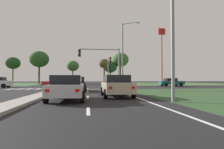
{
  "coord_description": "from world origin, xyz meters",
  "views": [
    {
      "loc": [
        3.46,
        -1.83,
        1.24
      ],
      "look_at": [
        7.11,
        26.74,
        1.99
      ],
      "focal_mm": 31.08,
      "sensor_mm": 36.0,
      "label": 1
    }
  ],
  "objects": [
    {
      "name": "lane_dash_third",
      "position": [
        3.5,
        17.91,
        0.01
      ],
      "size": [
        0.14,
        2.0,
        0.01
      ],
      "primitive_type": "cube",
      "color": "silver",
      "rests_on": "ground"
    },
    {
      "name": "crosswalk_bar_sixth",
      "position": [
        -0.65,
        24.8,
        0.01
      ],
      "size": [
        0.7,
        2.8,
        0.01
      ],
      "primitive_type": "cube",
      "color": "silver",
      "rests_on": "ground"
    },
    {
      "name": "crosswalk_bar_seventh",
      "position": [
        0.5,
        24.8,
        0.01
      ],
      "size": [
        0.7,
        2.8,
        0.01
      ],
      "primitive_type": "cube",
      "color": "silver",
      "rests_on": "ground"
    },
    {
      "name": "fastfood_pole_sign",
      "position": [
        22.47,
        45.75,
        10.28
      ],
      "size": [
        1.8,
        0.4,
        14.43
      ],
      "color": "red",
      "rests_on": "ground"
    },
    {
      "name": "treeline_near",
      "position": [
        -18.71,
        59.57,
        6.16
      ],
      "size": [
        4.2,
        4.2,
        7.97
      ],
      "color": "#423323",
      "rests_on": "ground"
    },
    {
      "name": "car_silver_third",
      "position": [
        2.26,
        9.97,
        0.76
      ],
      "size": [
        2.1,
        4.4,
        1.48
      ],
      "color": "#B7B7BC",
      "rests_on": "ground"
    },
    {
      "name": "lane_dash_near",
      "position": [
        3.5,
        5.91,
        0.01
      ],
      "size": [
        0.14,
        2.0,
        0.01
      ],
      "primitive_type": "cube",
      "color": "silver",
      "rests_on": "ground"
    },
    {
      "name": "median_island_far",
      "position": [
        0.0,
        55.0,
        0.07
      ],
      "size": [
        1.2,
        36.0,
        0.14
      ],
      "primitive_type": "cube",
      "color": "gray",
      "rests_on": "ground"
    },
    {
      "name": "ground_plane",
      "position": [
        0.0,
        30.0,
        0.0
      ],
      "size": [
        200.0,
        200.0,
        0.0
      ],
      "primitive_type": "plane",
      "color": "black"
    },
    {
      "name": "crosswalk_bar_third",
      "position": [
        -4.1,
        24.8,
        0.01
      ],
      "size": [
        0.7,
        2.8,
        0.01
      ],
      "primitive_type": "cube",
      "color": "silver",
      "rests_on": "ground"
    },
    {
      "name": "crosswalk_bar_second",
      "position": [
        -5.25,
        24.8,
        0.01
      ],
      "size": [
        0.7,
        2.8,
        0.01
      ],
      "primitive_type": "cube",
      "color": "silver",
      "rests_on": "ground"
    },
    {
      "name": "crosswalk_bar_near",
      "position": [
        -6.4,
        24.8,
        0.01
      ],
      "size": [
        0.7,
        2.8,
        0.01
      ],
      "primitive_type": "cube",
      "color": "silver",
      "rests_on": "ground"
    },
    {
      "name": "treeline_third",
      "position": [
        -0.83,
        56.79,
        5.28
      ],
      "size": [
        3.66,
        3.66,
        6.86
      ],
      "color": "#423323",
      "rests_on": "ground"
    },
    {
      "name": "treeline_fourth",
      "position": [
        8.68,
        58.19,
        6.15
      ],
      "size": [
        3.41,
        3.41,
        7.69
      ],
      "color": "#423323",
      "rests_on": "ground"
    },
    {
      "name": "car_black_second",
      "position": [
        2.33,
        18.93,
        0.77
      ],
      "size": [
        2.07,
        4.17,
        1.51
      ],
      "color": "black",
      "rests_on": "ground"
    },
    {
      "name": "street_lamp_second",
      "position": [
        8.42,
        24.03,
        5.03
      ],
      "size": [
        2.18,
        1.6,
        8.93
      ],
      "color": "gray",
      "rests_on": "ground"
    },
    {
      "name": "traffic_signal_far_right",
      "position": [
        7.6,
        35.13,
        3.82
      ],
      "size": [
        0.32,
        4.13,
        5.6
      ],
      "color": "gray",
      "rests_on": "ground"
    },
    {
      "name": "crosswalk_bar_fourth",
      "position": [
        -2.95,
        24.8,
        0.01
      ],
      "size": [
        0.7,
        2.8,
        0.01
      ],
      "primitive_type": "cube",
      "color": "silver",
      "rests_on": "ground"
    },
    {
      "name": "lane_dash_second",
      "position": [
        3.5,
        11.91,
        0.01
      ],
      "size": [
        0.14,
        2.0,
        0.01
      ],
      "primitive_type": "cube",
      "color": "silver",
      "rests_on": "ground"
    },
    {
      "name": "car_teal_fourth",
      "position": [
        18.75,
        32.04,
        0.76
      ],
      "size": [
        4.39,
        2.07,
        1.48
      ],
      "rotation": [
        0.0,
        0.0,
        -1.57
      ],
      "color": "#19565B",
      "rests_on": "ground"
    },
    {
      "name": "treeline_fifth",
      "position": [
        10.9,
        60.74,
        5.3
      ],
      "size": [
        4.44,
        4.44,
        7.22
      ],
      "color": "#423323",
      "rests_on": "ground"
    },
    {
      "name": "lane_dash_fourth",
      "position": [
        3.5,
        23.91,
        0.01
      ],
      "size": [
        0.14,
        2.0,
        0.01
      ],
      "primitive_type": "cube",
      "color": "silver",
      "rests_on": "ground"
    },
    {
      "name": "treeline_second",
      "position": [
        -10.6,
        57.32,
        7.21
      ],
      "size": [
        5.58,
        5.58,
        9.62
      ],
      "color": "#423323",
      "rests_on": "ground"
    },
    {
      "name": "car_red_fifth",
      "position": [
        -0.9,
        28.17,
        0.77
      ],
      "size": [
        4.45,
        2.05,
        1.49
      ],
      "rotation": [
        0.0,
        0.0,
        1.57
      ],
      "color": "#A31919",
      "rests_on": "ground"
    },
    {
      "name": "treeline_sixth",
      "position": [
        14.27,
        60.84,
        7.74
      ],
      "size": [
        5.42,
        5.42,
        10.07
      ],
      "color": "#423323",
      "rests_on": "ground"
    },
    {
      "name": "traffic_signal_near_right",
      "position": [
        5.56,
        23.4,
        3.8
      ],
      "size": [
        5.46,
        0.32,
        5.44
      ],
      "color": "gray",
      "rests_on": "ground"
    },
    {
      "name": "car_beige_near",
      "position": [
        5.56,
        11.99,
        0.79
      ],
      "size": [
        2.08,
        4.47,
        1.55
      ],
      "color": "#BCAD8E",
      "rests_on": "ground"
    },
    {
      "name": "crosswalk_bar_fifth",
      "position": [
        -1.8,
        24.8,
        0.01
      ],
      "size": [
        0.7,
        2.8,
        0.01
      ],
      "primitive_type": "cube",
      "color": "silver",
      "rests_on": "ground"
    },
    {
      "name": "grass_verge_far_right",
      "position": [
        25.5,
        54.5,
        0.0
      ],
      "size": [
        35.0,
        35.0,
        0.01
      ],
      "primitive_type": "cube",
      "color": "#476B38",
      "rests_on": "ground"
    },
    {
      "name": "pedestrian_at_median",
      "position": [
        -0.15,
        39.64,
        1.18
      ],
      "size": [
        0.34,
        0.34,
        1.71
      ],
      "rotation": [
        0.0,
        0.0,
        5.96
      ],
      "color": "#4C4C4C",
      "rests_on": "median_island_far"
    },
    {
      "name": "edge_line_right",
      "position": [
        6.85,
        12.0,
        0.01
      ],
      "size": [
        0.14,
        24.0,
        0.01
      ],
      "primitive_type": "cube",
      "color": "silver",
      "rests_on": "ground"
    },
    {
      "name": "median_island_near",
      "position": [
        0.0,
        11.0,
        0.07
      ],
      "size": [
        1.2,
        22.0,
        0.14
      ],
      "primitive_type": "cube",
      "color": "gray",
      "rests_on": "ground"
    },
    {
      "name": "stop_bar_near",
      "position": [
        3.8,
        23.0,
        0.01
      ],
      "size": [
        6.4,
        0.5,
        0.01
      ],
      "primitive_type": "cube",
      "color": "silver",
      "rests_on": "ground"
    }
  ]
}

